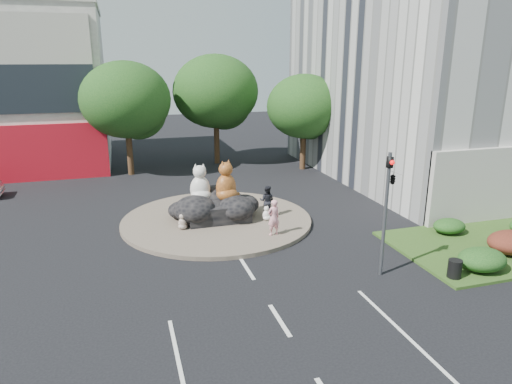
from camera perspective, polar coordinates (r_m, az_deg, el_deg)
ground at (r=15.73m, az=2.97°, el=-15.72°), size 120.00×120.00×0.00m
roundabout_island at (r=24.42m, az=-4.91°, el=-3.47°), size 10.00×10.00×0.20m
rock_plinth at (r=24.24m, az=-4.95°, el=-2.25°), size 3.20×2.60×0.90m
grass_verge at (r=24.17m, az=28.34°, el=-5.77°), size 10.00×6.00×0.12m
tree_left at (r=34.74m, az=-15.84°, el=10.59°), size 6.46×6.46×8.27m
tree_mid at (r=37.49m, az=-4.99°, el=11.98°), size 6.84×6.84×8.76m
tree_right at (r=35.53m, az=6.09°, el=10.22°), size 5.70×5.70×7.30m
hedge_near_green at (r=20.68m, az=26.41°, el=-7.56°), size 2.00×1.60×0.90m
hedge_red at (r=23.00m, az=29.36°, el=-5.51°), size 2.20×1.76×0.99m
hedge_back_green at (r=24.27m, az=23.00°, el=-3.94°), size 1.60×1.28×0.72m
traffic_light at (r=18.08m, az=16.36°, el=0.51°), size 0.44×1.24×5.00m
street_lamp at (r=27.17m, az=23.52°, el=6.95°), size 2.34×0.22×8.06m
cat_white at (r=24.07m, az=-7.02°, el=1.20°), size 1.39×1.26×2.03m
cat_tabby at (r=24.04m, az=-3.78°, el=1.45°), size 1.70×1.63×2.18m
kitten_calico at (r=22.94m, az=-9.21°, el=-3.59°), size 0.66×0.65×0.83m
kitten_white at (r=23.91m, az=1.31°, el=-2.60°), size 0.57×0.52×0.79m
pedestrian_pink at (r=21.76m, az=2.21°, el=-3.19°), size 0.72×0.56×1.76m
pedestrian_dark at (r=24.36m, az=1.38°, el=-1.12°), size 1.03×0.97×1.69m
litter_bin at (r=19.60m, az=23.58°, el=-8.78°), size 0.54×0.54×0.72m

